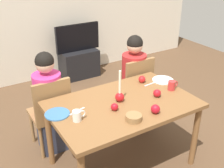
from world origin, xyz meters
TOP-DOWN VIEW (x-y plane):
  - ground_plane at (0.00, 0.00)m, footprint 7.68×7.68m
  - back_wall at (0.00, 2.60)m, footprint 6.40×0.10m
  - dining_table at (0.00, 0.00)m, footprint 1.40×0.90m
  - chair_left at (-0.53, 0.61)m, footprint 0.40×0.40m
  - chair_right at (0.58, 0.61)m, footprint 0.40×0.40m
  - person_left_child at (-0.53, 0.64)m, footprint 0.30×0.30m
  - person_right_child at (0.58, 0.64)m, footprint 0.30×0.30m
  - tv_stand at (0.59, 2.30)m, footprint 0.64×0.40m
  - tv at (0.59, 2.30)m, footprint 0.79×0.05m
  - candle_centerpiece at (-0.01, 0.05)m, footprint 0.09×0.09m
  - plate_left at (-0.62, 0.13)m, footprint 0.23×0.23m
  - plate_right at (0.66, 0.19)m, footprint 0.24×0.24m
  - mug_left at (-0.50, -0.05)m, footprint 0.12×0.08m
  - mug_right at (0.59, -0.03)m, footprint 0.12×0.08m
  - fork_left at (-0.44, 0.08)m, footprint 0.18×0.07m
  - fork_right at (0.49, 0.18)m, footprint 0.18×0.03m
  - bowl_walnuts at (-0.08, -0.30)m, footprint 0.14×0.14m
  - apple_near_candle at (-0.14, -0.07)m, footprint 0.07×0.07m
  - apple_by_left_plate at (0.36, -0.07)m, footprint 0.08×0.08m
  - apple_by_right_mug at (0.15, -0.30)m, footprint 0.08×0.08m
  - apple_far_edge at (0.43, 0.27)m, footprint 0.08×0.08m

SIDE VIEW (x-z plane):
  - ground_plane at x=0.00m, z-range 0.00..0.00m
  - tv_stand at x=0.59m, z-range 0.00..0.48m
  - chair_left at x=-0.53m, z-range 0.06..0.96m
  - chair_right at x=0.58m, z-range 0.06..0.96m
  - person_left_child at x=-0.53m, z-range -0.02..1.16m
  - person_right_child at x=0.58m, z-range -0.02..1.16m
  - dining_table at x=0.00m, z-range 0.29..1.04m
  - tv at x=0.59m, z-range 0.48..0.94m
  - fork_left at x=-0.44m, z-range 0.75..0.76m
  - fork_right at x=0.49m, z-range 0.75..0.76m
  - plate_left at x=-0.62m, z-range 0.75..0.76m
  - plate_right at x=0.66m, z-range 0.75..0.76m
  - bowl_walnuts at x=-0.08m, z-range 0.75..0.80m
  - apple_near_candle at x=-0.14m, z-range 0.75..0.82m
  - apple_far_edge at x=0.43m, z-range 0.75..0.83m
  - apple_by_left_plate at x=0.36m, z-range 0.75..0.83m
  - apple_by_right_mug at x=0.15m, z-range 0.75..0.83m
  - mug_left at x=-0.50m, z-range 0.75..0.85m
  - mug_right at x=0.59m, z-range 0.75..0.85m
  - candle_centerpiece at x=-0.01m, z-range 0.65..0.98m
  - back_wall at x=0.00m, z-range 0.00..2.60m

